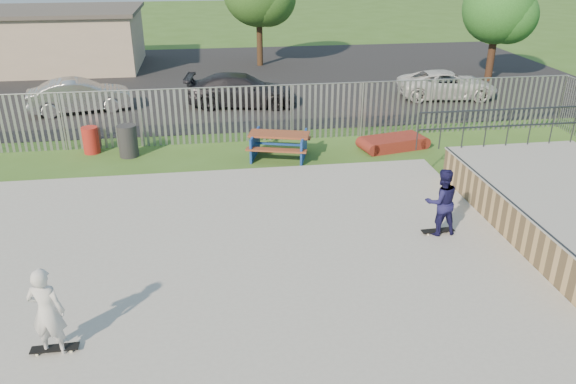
{
  "coord_description": "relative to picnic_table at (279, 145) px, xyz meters",
  "views": [
    {
      "loc": [
        0.73,
        -10.12,
        6.64
      ],
      "look_at": [
        2.48,
        2.0,
        1.1
      ],
      "focal_mm": 35.0,
      "sensor_mm": 36.0,
      "label": 1
    }
  ],
  "objects": [
    {
      "name": "ground",
      "position": [
        -2.94,
        -7.26,
        -0.42
      ],
      "size": [
        120.0,
        120.0,
        0.0
      ],
      "primitive_type": "plane",
      "color": "#3B6121",
      "rests_on": "ground"
    },
    {
      "name": "concrete_slab",
      "position": [
        -2.94,
        -7.26,
        -0.35
      ],
      "size": [
        15.0,
        12.0,
        0.15
      ],
      "primitive_type": "cube",
      "color": "#9B9B96",
      "rests_on": "ground"
    },
    {
      "name": "fence",
      "position": [
        -1.94,
        -2.67,
        0.58
      ],
      "size": [
        26.04,
        16.02,
        2.0
      ],
      "color": "gray",
      "rests_on": "ground"
    },
    {
      "name": "picnic_table",
      "position": [
        0.0,
        0.0,
        0.0
      ],
      "size": [
        2.32,
        2.08,
        0.83
      ],
      "rotation": [
        0.0,
        0.0,
        -0.28
      ],
      "color": "brown",
      "rests_on": "ground"
    },
    {
      "name": "funbox",
      "position": [
        4.01,
        0.29,
        -0.22
      ],
      "size": [
        2.18,
        1.41,
        0.4
      ],
      "rotation": [
        0.0,
        0.0,
        0.22
      ],
      "color": "maroon",
      "rests_on": "ground"
    },
    {
      "name": "trash_bin_red",
      "position": [
        -6.23,
        1.31,
        0.03
      ],
      "size": [
        0.54,
        0.54,
        0.9
      ],
      "primitive_type": "cylinder",
      "color": "#A9211A",
      "rests_on": "ground"
    },
    {
      "name": "trash_bin_grey",
      "position": [
        -4.95,
        0.8,
        0.11
      ],
      "size": [
        0.64,
        0.64,
        1.06
      ],
      "primitive_type": "cylinder",
      "color": "#29292C",
      "rests_on": "ground"
    },
    {
      "name": "parking_lot",
      "position": [
        -2.94,
        11.74,
        -0.41
      ],
      "size": [
        40.0,
        18.0,
        0.02
      ],
      "primitive_type": "cube",
      "color": "black",
      "rests_on": "ground"
    },
    {
      "name": "car_silver",
      "position": [
        -7.51,
        6.48,
        0.28
      ],
      "size": [
        4.32,
        2.29,
        1.35
      ],
      "primitive_type": "imported",
      "rotation": [
        0.0,
        0.0,
        1.79
      ],
      "color": "#AEAFB3",
      "rests_on": "parking_lot"
    },
    {
      "name": "car_dark",
      "position": [
        -0.81,
        6.43,
        0.28
      ],
      "size": [
        4.92,
        2.51,
        1.37
      ],
      "primitive_type": "imported",
      "rotation": [
        0.0,
        0.0,
        1.44
      ],
      "color": "black",
      "rests_on": "parking_lot"
    },
    {
      "name": "car_white",
      "position": [
        8.49,
        6.4,
        0.21
      ],
      "size": [
        4.58,
        2.5,
        1.22
      ],
      "primitive_type": "imported",
      "rotation": [
        0.0,
        0.0,
        1.46
      ],
      "color": "silver",
      "rests_on": "parking_lot"
    },
    {
      "name": "building",
      "position": [
        -10.94,
        15.74,
        1.19
      ],
      "size": [
        10.4,
        6.4,
        3.2
      ],
      "color": "#B6A48C",
      "rests_on": "ground"
    },
    {
      "name": "tree_right",
      "position": [
        11.99,
        9.39,
        3.13
      ],
      "size": [
        3.42,
        3.42,
        5.28
      ],
      "color": "#402819",
      "rests_on": "ground"
    },
    {
      "name": "skateboard_a",
      "position": [
        3.08,
        -6.07,
        -0.23
      ],
      "size": [
        0.81,
        0.24,
        0.08
      ],
      "rotation": [
        0.0,
        0.0,
        0.05
      ],
      "color": "black",
      "rests_on": "concrete_slab"
    },
    {
      "name": "skateboard_b",
      "position": [
        -5.09,
        -9.2,
        -0.23
      ],
      "size": [
        0.8,
        0.21,
        0.08
      ],
      "rotation": [
        0.0,
        0.0,
        0.01
      ],
      "color": "black",
      "rests_on": "concrete_slab"
    },
    {
      "name": "skater_navy",
      "position": [
        3.08,
        -6.07,
        0.56
      ],
      "size": [
        0.84,
        0.67,
        1.66
      ],
      "primitive_type": "imported",
      "rotation": [
        0.0,
        0.0,
        3.19
      ],
      "color": "#161543",
      "rests_on": "concrete_slab"
    },
    {
      "name": "skater_white",
      "position": [
        -5.09,
        -9.2,
        0.56
      ],
      "size": [
        0.66,
        0.49,
        1.66
      ],
      "primitive_type": "imported",
      "rotation": [
        0.0,
        0.0,
        2.98
      ],
      "color": "silver",
      "rests_on": "concrete_slab"
    }
  ]
}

